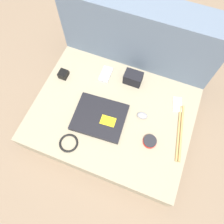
{
  "coord_description": "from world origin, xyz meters",
  "views": [
    {
      "loc": [
        0.2,
        -0.51,
        1.41
      ],
      "look_at": [
        0.0,
        0.0,
        0.18
      ],
      "focal_mm": 35.0,
      "sensor_mm": 36.0,
      "label": 1
    }
  ],
  "objects_px": {
    "charger_brick": "(63,74)",
    "laptop": "(100,117)",
    "computer_mouse": "(142,115)",
    "phone_black": "(177,105)",
    "camera_pouch": "(133,78)",
    "speaker_puck": "(150,141)",
    "phone_silver": "(106,74)"
  },
  "relations": [
    {
      "from": "charger_brick",
      "to": "laptop",
      "type": "bearing_deg",
      "value": -29.56
    },
    {
      "from": "computer_mouse",
      "to": "phone_black",
      "type": "xyz_separation_m",
      "value": [
        0.18,
        0.16,
        -0.01
      ]
    },
    {
      "from": "computer_mouse",
      "to": "charger_brick",
      "type": "relative_size",
      "value": 1.17
    },
    {
      "from": "computer_mouse",
      "to": "camera_pouch",
      "type": "relative_size",
      "value": 0.6
    },
    {
      "from": "camera_pouch",
      "to": "charger_brick",
      "type": "height_order",
      "value": "camera_pouch"
    },
    {
      "from": "computer_mouse",
      "to": "speaker_puck",
      "type": "xyz_separation_m",
      "value": [
        0.09,
        -0.14,
        -0.0
      ]
    },
    {
      "from": "speaker_puck",
      "to": "phone_black",
      "type": "distance_m",
      "value": 0.31
    },
    {
      "from": "computer_mouse",
      "to": "charger_brick",
      "type": "height_order",
      "value": "charger_brick"
    },
    {
      "from": "laptop",
      "to": "computer_mouse",
      "type": "distance_m",
      "value": 0.26
    },
    {
      "from": "computer_mouse",
      "to": "camera_pouch",
      "type": "height_order",
      "value": "camera_pouch"
    },
    {
      "from": "laptop",
      "to": "camera_pouch",
      "type": "distance_m",
      "value": 0.34
    },
    {
      "from": "speaker_puck",
      "to": "phone_silver",
      "type": "height_order",
      "value": "speaker_puck"
    },
    {
      "from": "computer_mouse",
      "to": "speaker_puck",
      "type": "relative_size",
      "value": 0.86
    },
    {
      "from": "phone_silver",
      "to": "camera_pouch",
      "type": "bearing_deg",
      "value": 3.44
    },
    {
      "from": "speaker_puck",
      "to": "charger_brick",
      "type": "relative_size",
      "value": 1.35
    },
    {
      "from": "speaker_puck",
      "to": "charger_brick",
      "type": "distance_m",
      "value": 0.71
    },
    {
      "from": "computer_mouse",
      "to": "laptop",
      "type": "bearing_deg",
      "value": -162.69
    },
    {
      "from": "camera_pouch",
      "to": "charger_brick",
      "type": "relative_size",
      "value": 1.96
    },
    {
      "from": "speaker_puck",
      "to": "charger_brick",
      "type": "xyz_separation_m",
      "value": [
        -0.68,
        0.23,
        0.01
      ]
    },
    {
      "from": "phone_black",
      "to": "camera_pouch",
      "type": "xyz_separation_m",
      "value": [
        -0.32,
        0.06,
        0.04
      ]
    },
    {
      "from": "speaker_puck",
      "to": "phone_black",
      "type": "xyz_separation_m",
      "value": [
        0.09,
        0.3,
        -0.01
      ]
    },
    {
      "from": "computer_mouse",
      "to": "phone_silver",
      "type": "xyz_separation_m",
      "value": [
        -0.32,
        0.2,
        -0.01
      ]
    },
    {
      "from": "phone_black",
      "to": "laptop",
      "type": "bearing_deg",
      "value": -162.38
    },
    {
      "from": "computer_mouse",
      "to": "phone_silver",
      "type": "height_order",
      "value": "computer_mouse"
    },
    {
      "from": "speaker_puck",
      "to": "camera_pouch",
      "type": "distance_m",
      "value": 0.43
    },
    {
      "from": "laptop",
      "to": "charger_brick",
      "type": "xyz_separation_m",
      "value": [
        -0.34,
        0.19,
        0.01
      ]
    },
    {
      "from": "computer_mouse",
      "to": "camera_pouch",
      "type": "bearing_deg",
      "value": 115.77
    },
    {
      "from": "laptop",
      "to": "charger_brick",
      "type": "bearing_deg",
      "value": 146.34
    },
    {
      "from": "phone_silver",
      "to": "computer_mouse",
      "type": "bearing_deg",
      "value": -34.12
    },
    {
      "from": "laptop",
      "to": "phone_silver",
      "type": "height_order",
      "value": "laptop"
    },
    {
      "from": "speaker_puck",
      "to": "camera_pouch",
      "type": "xyz_separation_m",
      "value": [
        -0.23,
        0.36,
        0.03
      ]
    },
    {
      "from": "laptop",
      "to": "phone_silver",
      "type": "bearing_deg",
      "value": 101.13
    }
  ]
}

